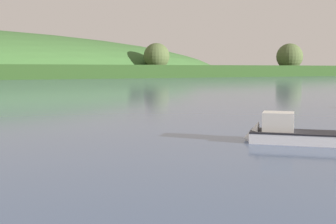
# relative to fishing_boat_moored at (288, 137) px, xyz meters

# --- Properties ---
(fishing_boat_moored) EXTENTS (5.84, 5.70, 3.69)m
(fishing_boat_moored) POSITION_rel_fishing_boat_moored_xyz_m (0.00, 0.00, 0.00)
(fishing_boat_moored) COLOR white
(fishing_boat_moored) RESTS_ON ground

